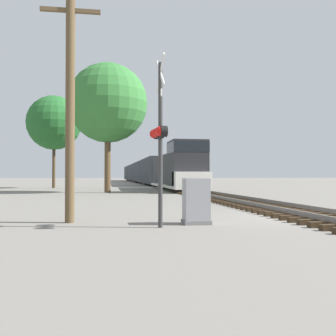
# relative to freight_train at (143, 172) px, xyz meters

# --- Properties ---
(ground_plane) EXTENTS (400.00, 400.00, 0.00)m
(ground_plane) POSITION_rel_freight_train_xyz_m (0.00, -59.49, -1.98)
(ground_plane) COLOR slate
(rail_track_bed) EXTENTS (2.60, 160.00, 0.31)m
(rail_track_bed) POSITION_rel_freight_train_xyz_m (0.00, -59.49, -1.84)
(rail_track_bed) COLOR #382819
(rail_track_bed) RESTS_ON ground
(freight_train) EXTENTS (2.96, 85.38, 4.32)m
(freight_train) POSITION_rel_freight_train_xyz_m (0.00, 0.00, 0.00)
(freight_train) COLOR #232326
(freight_train) RESTS_ON ground
(crossing_signal_near) EXTENTS (0.40, 1.01, 4.70)m
(crossing_signal_near) POSITION_rel_freight_train_xyz_m (-5.32, -61.51, 0.58)
(crossing_signal_near) COLOR #333333
(crossing_signal_near) RESTS_ON ground
(relay_cabinet) EXTENTS (0.80, 0.66, 1.34)m
(relay_cabinet) POSITION_rel_freight_train_xyz_m (-4.14, -60.89, -1.32)
(relay_cabinet) COLOR slate
(relay_cabinet) RESTS_ON ground
(utility_pole) EXTENTS (1.80, 0.28, 7.04)m
(utility_pole) POSITION_rel_freight_train_xyz_m (-7.84, -60.00, 1.67)
(utility_pole) COLOR brown
(utility_pole) RESTS_ON ground
(tree_far_right) EXTENTS (6.61, 6.61, 10.76)m
(tree_far_right) POSITION_rel_freight_train_xyz_m (-6.61, -39.22, 5.45)
(tree_far_right) COLOR brown
(tree_far_right) RESTS_ON ground
(tree_mid_background) EXTENTS (6.09, 6.09, 10.39)m
(tree_mid_background) POSITION_rel_freight_train_xyz_m (-12.51, -26.69, 5.35)
(tree_mid_background) COLOR #473521
(tree_mid_background) RESTS_ON ground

